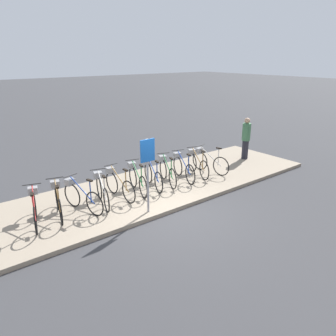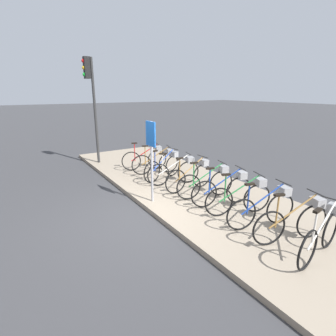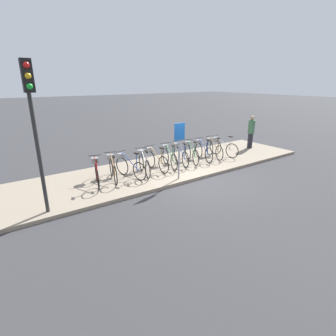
% 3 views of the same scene
% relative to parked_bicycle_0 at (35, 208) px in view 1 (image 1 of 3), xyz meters
% --- Properties ---
extents(ground_plane, '(120.00, 120.00, 0.00)m').
position_rel_parked_bicycle_0_xyz_m(ground_plane, '(3.13, -1.54, -0.56)').
color(ground_plane, '#38383A').
extents(sidewalk, '(13.53, 3.44, 0.12)m').
position_rel_parked_bicycle_0_xyz_m(sidewalk, '(3.13, 0.18, -0.50)').
color(sidewalk, gray).
rests_on(sidewalk, ground_plane).
extents(parked_bicycle_0, '(0.61, 1.59, 1.01)m').
position_rel_parked_bicycle_0_xyz_m(parked_bicycle_0, '(0.00, 0.00, 0.00)').
color(parked_bicycle_0, black).
rests_on(parked_bicycle_0, sidewalk).
extents(parked_bicycle_1, '(0.58, 1.60, 1.01)m').
position_rel_parked_bicycle_0_xyz_m(parked_bicycle_1, '(0.64, 0.09, 0.00)').
color(parked_bicycle_1, black).
rests_on(parked_bicycle_1, sidewalk).
extents(parked_bicycle_2, '(0.57, 1.61, 1.01)m').
position_rel_parked_bicycle_0_xyz_m(parked_bicycle_2, '(1.24, -0.00, 0.00)').
color(parked_bicycle_2, black).
rests_on(parked_bicycle_2, sidewalk).
extents(parked_bicycle_3, '(0.59, 1.60, 1.01)m').
position_rel_parked_bicycle_0_xyz_m(parked_bicycle_3, '(1.89, 0.02, 0.00)').
color(parked_bicycle_3, black).
rests_on(parked_bicycle_3, sidewalk).
extents(parked_bicycle_4, '(0.46, 1.65, 1.01)m').
position_rel_parked_bicycle_0_xyz_m(parked_bicycle_4, '(2.51, 0.14, 0.00)').
color(parked_bicycle_4, black).
rests_on(parked_bicycle_4, sidewalk).
extents(parked_bicycle_5, '(0.55, 1.61, 1.01)m').
position_rel_parked_bicycle_0_xyz_m(parked_bicycle_5, '(3.19, 0.17, 0.00)').
color(parked_bicycle_5, black).
rests_on(parked_bicycle_5, sidewalk).
extents(parked_bicycle_6, '(0.58, 1.60, 1.01)m').
position_rel_parked_bicycle_0_xyz_m(parked_bicycle_6, '(3.80, 0.19, 0.00)').
color(parked_bicycle_6, black).
rests_on(parked_bicycle_6, sidewalk).
extents(parked_bicycle_7, '(0.66, 1.57, 1.01)m').
position_rel_parked_bicycle_0_xyz_m(parked_bicycle_7, '(4.38, 0.16, 0.00)').
color(parked_bicycle_7, black).
rests_on(parked_bicycle_7, sidewalk).
extents(parked_bicycle_8, '(0.56, 1.61, 1.01)m').
position_rel_parked_bicycle_0_xyz_m(parked_bicycle_8, '(5.05, 0.12, 0.00)').
color(parked_bicycle_8, black).
rests_on(parked_bicycle_8, sidewalk).
extents(parked_bicycle_9, '(0.61, 1.59, 1.01)m').
position_rel_parked_bicycle_0_xyz_m(parked_bicycle_9, '(5.73, 0.12, 0.00)').
color(parked_bicycle_9, black).
rests_on(parked_bicycle_9, sidewalk).
extents(parked_bicycle_10, '(0.46, 1.64, 1.01)m').
position_rel_parked_bicycle_0_xyz_m(parked_bicycle_10, '(6.26, 0.08, 0.00)').
color(parked_bicycle_10, black).
rests_on(parked_bicycle_10, sidewalk).
extents(pedestrian, '(0.34, 0.34, 1.72)m').
position_rel_parked_bicycle_0_xyz_m(pedestrian, '(8.62, 0.30, 0.46)').
color(pedestrian, '#23232D').
rests_on(pedestrian, sidewalk).
extents(sign_post, '(0.44, 0.07, 2.06)m').
position_rel_parked_bicycle_0_xyz_m(sign_post, '(2.64, -1.25, 0.97)').
color(sign_post, '#99999E').
rests_on(sign_post, sidewalk).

